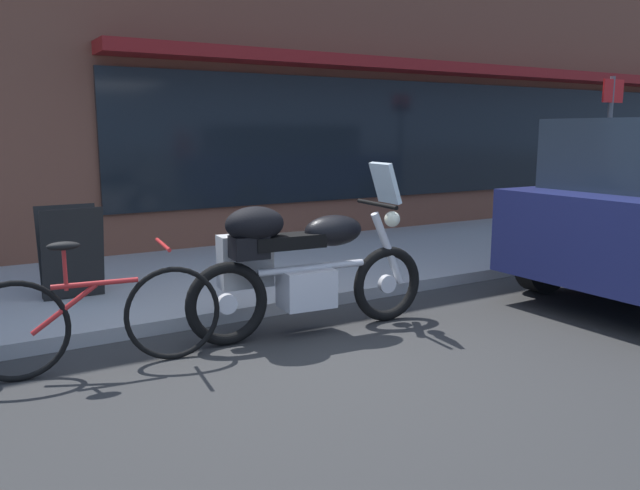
{
  "coord_description": "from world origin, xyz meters",
  "views": [
    {
      "loc": [
        -2.36,
        -3.82,
        1.68
      ],
      "look_at": [
        0.46,
        0.84,
        0.7
      ],
      "focal_mm": 35.65,
      "sensor_mm": 36.0,
      "label": 1
    }
  ],
  "objects_px": {
    "parked_bicycle": "(97,318)",
    "sandwich_board_sign": "(71,252)",
    "touring_motorcycle": "(296,262)",
    "parking_sign_pole": "(608,144)"
  },
  "relations": [
    {
      "from": "parked_bicycle",
      "to": "sandwich_board_sign",
      "type": "xyz_separation_m",
      "value": [
        0.15,
        1.74,
        0.17
      ]
    },
    {
      "from": "touring_motorcycle",
      "to": "parked_bicycle",
      "type": "distance_m",
      "value": 1.63
    },
    {
      "from": "touring_motorcycle",
      "to": "parked_bicycle",
      "type": "height_order",
      "value": "touring_motorcycle"
    },
    {
      "from": "parked_bicycle",
      "to": "parking_sign_pole",
      "type": "bearing_deg",
      "value": 9.28
    },
    {
      "from": "sandwich_board_sign",
      "to": "parking_sign_pole",
      "type": "height_order",
      "value": "parking_sign_pole"
    },
    {
      "from": "sandwich_board_sign",
      "to": "parking_sign_pole",
      "type": "xyz_separation_m",
      "value": [
        7.21,
        -0.53,
        0.94
      ]
    },
    {
      "from": "parked_bicycle",
      "to": "sandwich_board_sign",
      "type": "distance_m",
      "value": 1.75
    },
    {
      "from": "touring_motorcycle",
      "to": "sandwich_board_sign",
      "type": "bearing_deg",
      "value": 130.29
    },
    {
      "from": "parked_bicycle",
      "to": "sandwich_board_sign",
      "type": "relative_size",
      "value": 2.03
    },
    {
      "from": "sandwich_board_sign",
      "to": "parking_sign_pole",
      "type": "relative_size",
      "value": 0.37
    }
  ]
}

